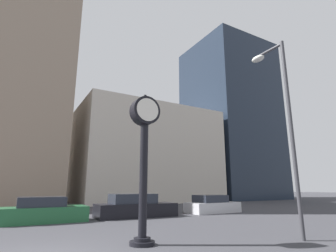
# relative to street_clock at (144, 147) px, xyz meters

# --- Properties ---
(building_tall_tower) EXTENTS (11.78, 12.00, 29.39)m
(building_tall_tower) POSITION_rel_street_clock_xyz_m (-5.35, 23.43, 11.69)
(building_tall_tower) COLOR gray
(building_tall_tower) RESTS_ON ground_plane
(building_storefront_row) EXTENTS (17.16, 12.00, 11.47)m
(building_storefront_row) POSITION_rel_street_clock_xyz_m (10.77, 23.43, 2.73)
(building_storefront_row) COLOR beige
(building_storefront_row) RESTS_ON ground_plane
(building_glass_modern) EXTENTS (12.20, 12.00, 25.17)m
(building_glass_modern) POSITION_rel_street_clock_xyz_m (26.26, 23.43, 9.59)
(building_glass_modern) COLOR #1E2838
(building_glass_modern) RESTS_ON ground_plane
(street_clock) EXTENTS (0.96, 0.78, 4.84)m
(street_clock) POSITION_rel_street_clock_xyz_m (0.00, 0.00, 0.00)
(street_clock) COLOR black
(street_clock) RESTS_ON ground_plane
(car_green) EXTENTS (4.04, 1.74, 1.25)m
(car_green) POSITION_rel_street_clock_xyz_m (-2.11, 7.31, -2.47)
(car_green) COLOR #236038
(car_green) RESTS_ON ground_plane
(car_black) EXTENTS (4.81, 1.90, 1.35)m
(car_black) POSITION_rel_street_clock_xyz_m (2.87, 7.33, -2.44)
(car_black) COLOR black
(car_black) RESTS_ON ground_plane
(car_silver) EXTENTS (3.85, 1.88, 1.20)m
(car_silver) POSITION_rel_street_clock_xyz_m (8.65, 7.23, -2.50)
(car_silver) COLOR #BCBCC1
(car_silver) RESTS_ON ground_plane
(street_lamp_right) EXTENTS (0.36, 1.57, 7.30)m
(street_lamp_right) POSITION_rel_street_clock_xyz_m (4.90, -1.69, 1.75)
(street_lamp_right) COLOR #38383D
(street_lamp_right) RESTS_ON ground_plane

